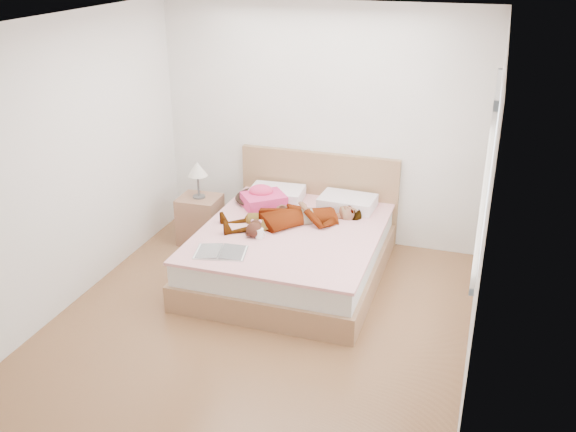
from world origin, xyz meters
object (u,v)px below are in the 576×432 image
Objects in this scene: bed at (294,247)px; magazine at (221,252)px; towel at (263,198)px; plush_toy at (254,229)px; coffee_mug at (259,233)px; woman at (294,213)px; nightstand at (200,216)px; phone at (261,188)px.

magazine is at bearing -120.63° from bed.
towel is 0.74m from plush_toy.
coffee_mug is 0.49× the size of plush_toy.
woman is 1.57× the size of nightstand.
phone is 0.83m from bed.
phone is 1.28m from magazine.
nightstand is at bearing 123.71° from magazine.
towel is at bearing 139.68° from bed.
nightstand reaches higher than plush_toy.
woman is 0.35m from bed.
plush_toy is at bearing -132.94° from bed.
woman is at bearing -34.55° from towel.
towel reaches higher than plush_toy.
coffee_mug is (-0.20, -0.46, -0.05)m from woman.
towel reaches higher than coffee_mug.
towel reaches higher than woman.
magazine is 2.01× the size of plush_toy.
towel is (0.06, -0.10, -0.07)m from phone.
plush_toy reaches higher than coffee_mug.
bed reaches higher than phone.
phone is at bearing 136.88° from bed.
woman reaches higher than plush_toy.
towel is at bearing 107.54° from coffee_mug.
woman is 2.69× the size of towel.
woman is 11.67× the size of coffee_mug.
nightstand is (-1.21, 0.35, 0.04)m from bed.
bed is 0.51m from coffee_mug.
bed is at bearing -74.28° from phone.
towel is (-0.47, 0.40, 0.33)m from bed.
bed is 0.53m from plush_toy.
magazine is at bearing -109.41° from plush_toy.
phone is at bearing 121.04° from towel.
towel is 0.58× the size of nightstand.
plush_toy is at bearing -76.48° from towel.
towel is at bearing 90.69° from magazine.
magazine is (0.01, -1.18, -0.08)m from towel.
nightstand is (-0.68, -0.15, -0.36)m from phone.
woman is at bearing 107.25° from bed.
phone is at bearing 12.36° from nightstand.
phone is at bearing -159.81° from woman.
nightstand reaches higher than woman.
phone is at bearing 105.78° from plush_toy.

